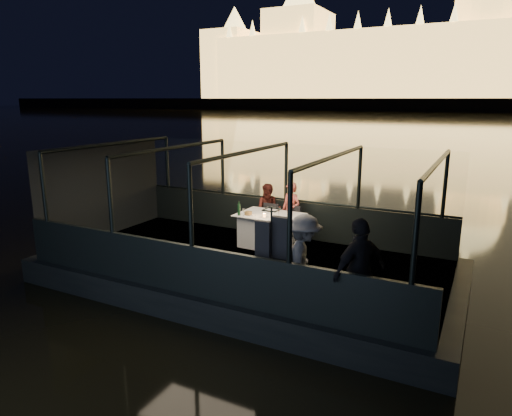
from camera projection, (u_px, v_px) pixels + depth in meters
The scene contains 28 objects.
river_water at pixel (465, 122), 79.02m from camera, with size 500.00×500.00×0.00m, color black.
boat_hull at pixel (248, 282), 9.82m from camera, with size 8.60×4.40×1.00m, color black.
boat_deck at pixel (247, 261), 9.71m from camera, with size 8.00×4.00×0.04m, color black.
gunwale_port at pixel (285, 218), 11.33m from camera, with size 8.00×0.08×0.90m, color black.
gunwale_starboard at pixel (193, 271), 7.87m from camera, with size 8.00×0.08×0.90m, color black.
cabin_glass_port at pixel (286, 172), 11.06m from camera, with size 8.00×0.02×1.40m, color #99B2B2, non-canonical shape.
cabin_glass_starboard at pixel (190, 206), 7.60m from camera, with size 8.00×0.02×1.40m, color #99B2B2, non-canonical shape.
cabin_roof_glass at pixel (247, 152), 9.17m from camera, with size 8.00×4.00×0.02m, color #99B2B2, non-canonical shape.
end_wall_fore at pixel (104, 190), 11.21m from camera, with size 0.02×4.00×2.30m, color black, non-canonical shape.
end_wall_aft at pixel (457, 232), 7.66m from camera, with size 0.02×4.00×2.30m, color black, non-canonical shape.
canopy_ribs at pixel (247, 207), 9.43m from camera, with size 8.00×4.00×2.30m, color black, non-canonical shape.
embankment at pixel (484, 106), 191.25m from camera, with size 400.00×140.00×6.00m, color #423D33.
parliament_building at pixel (491, 23), 154.44m from camera, with size 220.00×32.00×60.00m, color #F2D18C, non-canonical shape.
dining_table_central at pixel (270, 230), 10.50m from camera, with size 1.45×1.05×0.77m, color white.
chair_port_left at pixel (268, 222), 11.00m from camera, with size 0.40×0.40×0.85m, color black.
chair_port_right at pixel (291, 225), 10.73m from camera, with size 0.41×0.41×0.88m, color black.
coat_stand at pixel (271, 252), 7.43m from camera, with size 0.46×0.37×1.66m, color black, non-canonical shape.
person_woman_coral at pixel (291, 209), 10.95m from camera, with size 0.51×0.34×1.40m, color #E16052.
person_man_maroon at pixel (269, 207), 11.21m from camera, with size 0.64×0.49×1.32m, color #3F1611.
passenger_stripe at pixel (304, 257), 7.35m from camera, with size 1.01×0.57×1.56m, color silver.
passenger_dark at pixel (360, 270), 6.79m from camera, with size 0.97×0.41×1.66m, color black.
wine_bottle at pixel (239, 209), 10.30m from camera, with size 0.07×0.07×0.32m, color #123219.
bread_basket at pixel (248, 213), 10.37m from camera, with size 0.18×0.18×0.07m, color olive.
amber_candle at pixel (264, 215), 10.18m from camera, with size 0.06×0.06×0.08m, color #FF983F.
plate_near at pixel (272, 220), 9.93m from camera, with size 0.23×0.23×0.01m, color white.
plate_far at pixel (250, 214), 10.46m from camera, with size 0.26×0.26×0.02m, color silver.
wine_glass_white at pixel (243, 212), 10.23m from camera, with size 0.06×0.06×0.17m, color white, non-canonical shape.
wine_glass_red at pixel (279, 213), 10.20m from camera, with size 0.06×0.06×0.19m, color silver, non-canonical shape.
Camera 1 is at (4.35, -8.08, 3.84)m, focal length 32.00 mm.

